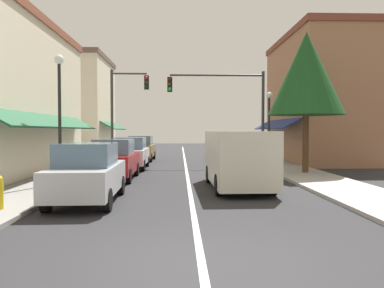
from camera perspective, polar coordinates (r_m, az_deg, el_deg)
name	(u,v)px	position (r m, az deg, el deg)	size (l,w,h in m)	color
ground_plane	(185,164)	(23.96, -1.00, -3.10)	(80.00, 80.00, 0.00)	#28282B
sidewalk_left	(98,164)	(24.50, -13.99, -2.90)	(2.60, 56.00, 0.12)	gray
sidewalk_right	(271,163)	(24.65, 11.91, -2.85)	(2.60, 56.00, 0.12)	#A39E99
lane_center_stripe	(185,164)	(23.96, -1.00, -3.09)	(0.14, 52.00, 0.01)	silver
storefront_right_block	(315,99)	(27.58, 18.06, 6.45)	(5.67, 10.20, 8.63)	#9E6B4C
storefront_far_left	(80,106)	(35.06, -16.52, 5.51)	(6.10, 8.20, 8.64)	beige
parked_car_nearest_left	(88,173)	(11.64, -15.47, -4.25)	(1.86, 4.14, 1.77)	#B7BABF
parked_car_second_left	(114,160)	(16.80, -11.63, -2.31)	(1.79, 4.10, 1.77)	maroon
parked_car_third_left	(131,153)	(21.37, -9.20, -1.38)	(1.79, 4.10, 1.77)	silver
parked_car_far_left	(141,148)	(27.09, -7.68, -0.66)	(1.83, 4.13, 1.77)	brown
van_in_lane	(237,157)	(14.07, 6.85, -2.02)	(2.09, 5.22, 2.12)	beige
traffic_signal_mast_arm	(230,100)	(23.50, 5.70, 6.60)	(6.00, 0.50, 5.80)	#333333
traffic_signal_left_corner	(123,103)	(25.21, -10.33, 6.14)	(2.53, 0.50, 6.12)	#333333
street_lamp_left_near	(59,99)	(15.28, -19.37, 6.49)	(0.36, 0.36, 5.01)	black
street_lamp_right_mid	(269,116)	(22.66, 11.55, 4.17)	(0.36, 0.36, 4.41)	black
tree_right_near	(306,74)	(19.25, 16.86, 10.11)	(3.63, 3.63, 6.89)	#4C331E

